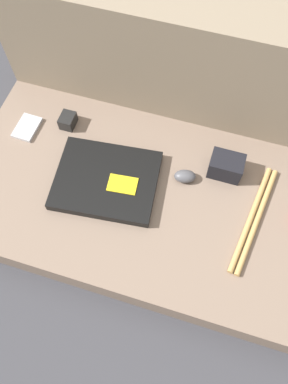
{
  "coord_description": "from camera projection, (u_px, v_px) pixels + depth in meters",
  "views": [
    {
      "loc": [
        0.15,
        -0.49,
        1.17
      ],
      "look_at": [
        0.0,
        0.0,
        0.14
      ],
      "focal_mm": 35.0,
      "sensor_mm": 36.0,
      "label": 1
    }
  ],
  "objects": [
    {
      "name": "ground_plane",
      "position": [
        144.0,
        210.0,
        1.28
      ],
      "size": [
        8.0,
        8.0,
        0.0
      ],
      "primitive_type": "plane",
      "color": "#38383D"
    },
    {
      "name": "couch_seat",
      "position": [
        144.0,
        202.0,
        1.22
      ],
      "size": [
        1.17,
        0.62,
        0.12
      ],
      "color": "#7A6656",
      "rests_on": "ground_plane"
    },
    {
      "name": "couch_backrest",
      "position": [
        181.0,
        69.0,
        1.23
      ],
      "size": [
        1.17,
        0.2,
        0.5
      ],
      "color": "#7F705B",
      "rests_on": "ground_plane"
    },
    {
      "name": "laptop",
      "position": [
        107.0,
        180.0,
        1.18
      ],
      "size": [
        0.34,
        0.29,
        0.03
      ],
      "rotation": [
        0.0,
        0.0,
        0.11
      ],
      "color": "black",
      "rests_on": "couch_seat"
    },
    {
      "name": "computer_mouse",
      "position": [
        185.0,
        176.0,
        1.18
      ],
      "size": [
        0.08,
        0.06,
        0.04
      ],
      "rotation": [
        0.0,
        0.0,
        0.25
      ],
      "color": "#4C4C51",
      "rests_on": "couch_seat"
    },
    {
      "name": "phone_silver",
      "position": [
        27.0,
        128.0,
        1.28
      ],
      "size": [
        0.07,
        0.1,
        0.01
      ],
      "rotation": [
        0.0,
        0.0,
        -0.03
      ],
      "color": "#B7B7BC",
      "rests_on": "couch_seat"
    },
    {
      "name": "camera_pouch",
      "position": [
        226.0,
        166.0,
        1.18
      ],
      "size": [
        0.1,
        0.07,
        0.07
      ],
      "color": "black",
      "rests_on": "couch_seat"
    },
    {
      "name": "charger_brick",
      "position": [
        68.0,
        121.0,
        1.27
      ],
      "size": [
        0.05,
        0.06,
        0.04
      ],
      "color": "black",
      "rests_on": "couch_seat"
    },
    {
      "name": "drumstick_pair",
      "position": [
        254.0,
        219.0,
        1.13
      ],
      "size": [
        0.09,
        0.37,
        0.02
      ],
      "rotation": [
        0.0,
        0.0,
        -0.15
      ],
      "color": "tan",
      "rests_on": "couch_seat"
    }
  ]
}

